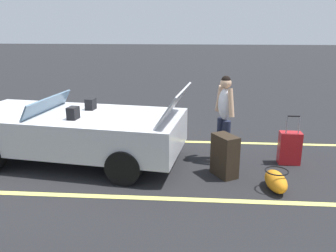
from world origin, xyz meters
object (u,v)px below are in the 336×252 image
(duffel_bag, at_px, (276,181))
(suitcase_medium_bright, at_px, (290,148))
(traveler_person, at_px, (224,114))
(convertible_car, at_px, (65,130))
(suitcase_large_black, at_px, (225,156))

(duffel_bag, bearing_deg, suitcase_medium_bright, -113.17)
(suitcase_medium_bright, distance_m, traveler_person, 1.39)
(convertible_car, xyz_separation_m, duffel_bag, (-3.80, 1.05, -0.43))
(convertible_car, height_order, duffel_bag, convertible_car)
(suitcase_medium_bright, relative_size, traveler_person, 0.58)
(convertible_car, relative_size, suitcase_large_black, 5.96)
(suitcase_medium_bright, xyz_separation_m, traveler_person, (1.24, -0.08, 0.62))
(duffel_bag, relative_size, traveler_person, 0.41)
(convertible_car, distance_m, traveler_person, 3.08)
(convertible_car, height_order, suitcase_medium_bright, convertible_car)
(suitcase_large_black, height_order, suitcase_medium_bright, suitcase_medium_bright)
(convertible_car, xyz_separation_m, traveler_person, (-3.05, -0.19, 0.34))
(suitcase_medium_bright, bearing_deg, duffel_bag, 158.38)
(convertible_car, bearing_deg, duffel_bag, 172.61)
(convertible_car, bearing_deg, suitcase_large_black, 177.82)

